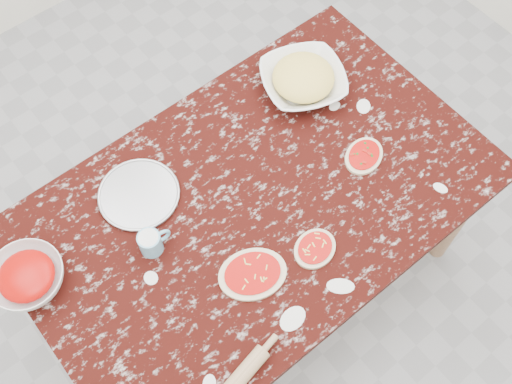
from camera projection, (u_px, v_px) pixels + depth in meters
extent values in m
plane|color=gray|center=(256.00, 276.00, 2.76)|extent=(4.00, 4.00, 0.00)
cube|color=black|center=(256.00, 202.00, 2.12)|extent=(1.60, 1.00, 0.04)
cube|color=#A2775C|center=(256.00, 209.00, 2.17)|extent=(1.50, 0.90, 0.08)
cylinder|color=#A2775C|center=(459.00, 216.00, 2.51)|extent=(0.07, 0.07, 0.71)
cylinder|color=#A2775C|center=(43.00, 275.00, 2.39)|extent=(0.07, 0.07, 0.71)
cylinder|color=#A2775C|center=(321.00, 87.00, 2.82)|extent=(0.07, 0.07, 0.71)
cylinder|color=#B2B2B7|center=(139.00, 195.00, 2.10)|extent=(0.31, 0.31, 0.01)
imported|color=white|center=(28.00, 278.00, 1.93)|extent=(0.31, 0.31, 0.07)
imported|color=white|center=(303.00, 81.00, 2.29)|extent=(0.40, 0.40, 0.08)
cylinder|color=#72B7D9|center=(150.00, 243.00, 1.98)|extent=(0.07, 0.07, 0.09)
torus|color=#72B7D9|center=(162.00, 236.00, 1.99)|extent=(0.06, 0.02, 0.06)
cylinder|color=silver|center=(149.00, 239.00, 1.95)|extent=(0.06, 0.06, 0.01)
ellipsoid|color=beige|center=(253.00, 274.00, 1.97)|extent=(0.27, 0.24, 0.01)
ellipsoid|color=red|center=(253.00, 273.00, 1.96)|extent=(0.22, 0.20, 0.00)
ellipsoid|color=beige|center=(315.00, 249.00, 2.01)|extent=(0.17, 0.15, 0.01)
ellipsoid|color=red|center=(315.00, 248.00, 2.00)|extent=(0.14, 0.12, 0.00)
ellipsoid|color=beige|center=(364.00, 156.00, 2.17)|extent=(0.19, 0.17, 0.01)
ellipsoid|color=red|center=(364.00, 155.00, 2.17)|extent=(0.16, 0.14, 0.00)
cylinder|color=tan|center=(236.00, 383.00, 1.79)|extent=(0.25, 0.09, 0.05)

